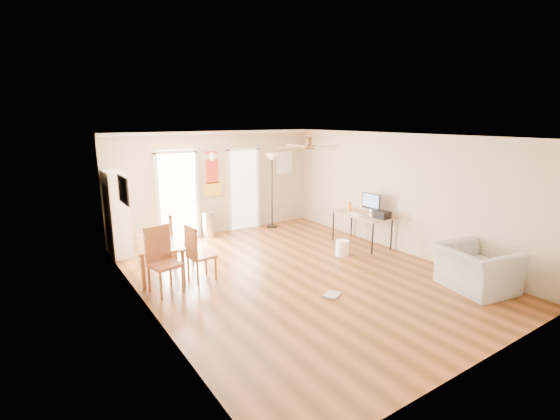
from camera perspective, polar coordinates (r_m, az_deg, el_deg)
floor at (r=7.72m, az=2.50°, el=-9.19°), size 7.00×7.00×0.00m
ceiling at (r=7.15m, az=2.71°, el=10.48°), size 5.50×7.00×0.00m
wall_back at (r=10.31m, az=-9.00°, el=3.83°), size 5.50×0.04×2.60m
wall_front at (r=5.06m, az=26.90°, el=-7.04°), size 5.50×0.04×2.60m
wall_left at (r=6.16m, az=-18.54°, el=-2.87°), size 0.04×7.00×2.60m
wall_right at (r=9.19m, az=16.58°, el=2.35°), size 0.04×7.00×2.60m
crown_molding at (r=7.16m, az=2.71°, el=10.16°), size 5.50×7.00×0.08m
kitchen_doorway at (r=9.95m, az=-14.40°, el=1.79°), size 0.90×0.10×2.10m
bathroom_doorway at (r=10.66m, az=-5.25°, el=2.88°), size 0.80×0.10×2.10m
wall_decal at (r=10.20m, az=-9.64°, el=5.13°), size 0.46×0.03×1.10m
ac_grille at (r=11.23m, az=0.59°, el=6.79°), size 0.50×0.04×0.60m
framed_poster at (r=7.41m, az=-21.48°, el=2.68°), size 0.04×0.66×0.48m
ceiling_fan at (r=6.92m, az=4.18°, el=8.97°), size 1.24×1.24×0.20m
bookshelf at (r=9.19m, az=-22.25°, el=-0.50°), size 0.45×0.86×1.84m
dining_table at (r=7.93m, az=-16.65°, el=-6.58°), size 1.07×1.47×0.66m
dining_chair_right_a at (r=8.34m, az=-13.86°, el=-3.96°), size 0.54×0.54×1.07m
dining_chair_right_b at (r=7.45m, az=-11.16°, el=-6.01°), size 0.47×0.47×1.04m
dining_chair_near at (r=7.04m, az=-16.13°, el=-7.01°), size 0.54×0.54×1.13m
trash_can at (r=10.14m, az=-10.14°, el=-2.07°), size 0.33×0.33×0.63m
torchiere_lamp at (r=10.74m, az=-1.15°, el=2.74°), size 0.41×0.41×2.00m
computer_desk at (r=9.57m, az=11.51°, el=-2.70°), size 0.68×1.37×0.73m
imac at (r=9.40m, az=12.83°, el=0.82°), size 0.12×0.54×0.50m
keyboard at (r=9.40m, az=10.76°, el=-0.60°), size 0.20×0.46×0.02m
printer at (r=9.18m, az=14.37°, el=-0.64°), size 0.29×0.33×0.16m
orange_bottle at (r=9.67m, az=9.88°, el=0.46°), size 0.10×0.10×0.23m
wastebasket_a at (r=8.81m, az=8.90°, el=-5.34°), size 0.35×0.35×0.33m
floor_cloth at (r=6.89m, az=7.44°, el=-11.95°), size 0.35×0.32×0.04m
armchair at (r=7.72m, az=26.07°, el=-7.53°), size 1.25×1.36×0.76m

